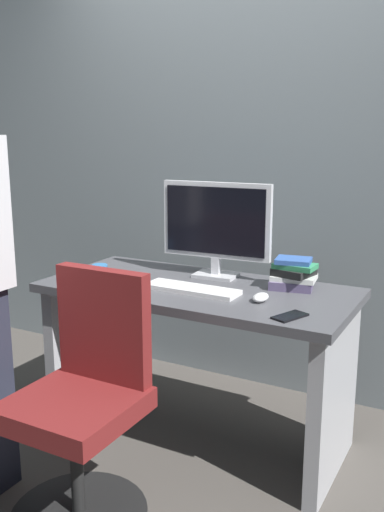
{
  "coord_description": "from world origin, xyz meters",
  "views": [
    {
      "loc": [
        1.17,
        -2.2,
        1.45
      ],
      "look_at": [
        0.0,
        -0.05,
        0.9
      ],
      "focal_mm": 39.84,
      "sensor_mm": 36.0,
      "label": 1
    }
  ],
  "objects": [
    {
      "name": "ground_plane",
      "position": [
        0.0,
        0.0,
        0.0
      ],
      "size": [
        9.0,
        9.0,
        0.0
      ],
      "primitive_type": "plane",
      "color": "#4C4742"
    },
    {
      "name": "wall_back",
      "position": [
        0.0,
        0.75,
        1.5
      ],
      "size": [
        6.4,
        0.1,
        3.0
      ],
      "primitive_type": "cube",
      "color": "gray",
      "rests_on": "ground"
    },
    {
      "name": "office_chair",
      "position": [
        -0.11,
        -0.68,
        0.43
      ],
      "size": [
        0.52,
        0.52,
        0.94
      ],
      "color": "black",
      "rests_on": "ground"
    },
    {
      "name": "cup_near_keyboard",
      "position": [
        -0.41,
        -0.18,
        0.8
      ],
      "size": [
        0.07,
        0.07,
        0.09
      ],
      "primitive_type": "cylinder",
      "color": "#3372B2",
      "rests_on": "desk"
    },
    {
      "name": "cell_phone",
      "position": [
        0.51,
        -0.22,
        0.76
      ],
      "size": [
        0.12,
        0.16,
        0.01
      ],
      "primitive_type": "cube",
      "rotation": [
        0.0,
        0.0,
        -0.38
      ],
      "color": "black",
      "rests_on": "desk"
    },
    {
      "name": "mouse",
      "position": [
        0.34,
        -0.08,
        0.77
      ],
      "size": [
        0.06,
        0.1,
        0.03
      ],
      "primitive_type": "ellipsoid",
      "color": "white",
      "rests_on": "desk"
    },
    {
      "name": "monitor",
      "position": [
        -0.0,
        0.19,
        1.01
      ],
      "size": [
        0.54,
        0.15,
        0.46
      ],
      "color": "silver",
      "rests_on": "desk"
    },
    {
      "name": "book_stack",
      "position": [
        0.4,
        0.16,
        0.82
      ],
      "size": [
        0.22,
        0.18,
        0.14
      ],
      "color": "#594C72",
      "rests_on": "desk"
    },
    {
      "name": "desk",
      "position": [
        0.0,
        0.0,
        0.52
      ],
      "size": [
        1.41,
        0.66,
        0.75
      ],
      "color": "#4C4C51",
      "rests_on": "ground"
    },
    {
      "name": "keyboard",
      "position": [
        0.02,
        -0.09,
        0.76
      ],
      "size": [
        0.43,
        0.14,
        0.02
      ],
      "primitive_type": "cube",
      "rotation": [
        0.0,
        0.0,
        -0.01
      ],
      "color": "white",
      "rests_on": "desk"
    }
  ]
}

